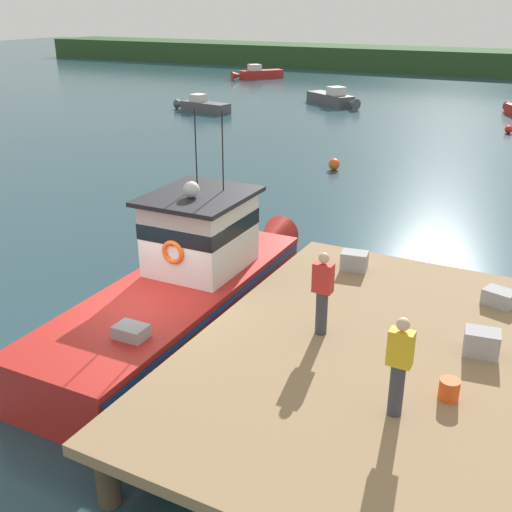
% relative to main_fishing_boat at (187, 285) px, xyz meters
% --- Properties ---
extents(ground_plane, '(200.00, 200.00, 0.00)m').
position_rel_main_fishing_boat_xyz_m(ground_plane, '(-0.19, -1.08, -1.01)').
color(ground_plane, '#23424C').
extents(dock, '(6.00, 9.00, 1.20)m').
position_rel_main_fishing_boat_xyz_m(dock, '(4.61, -1.08, 0.07)').
color(dock, '#4C3D2D').
rests_on(dock, ground).
extents(main_fishing_boat, '(2.71, 9.84, 4.80)m').
position_rel_main_fishing_boat_xyz_m(main_fishing_boat, '(0.00, 0.00, 0.00)').
color(main_fishing_boat, red).
rests_on(main_fishing_boat, ground).
extents(crate_single_by_cleat, '(0.67, 0.53, 0.43)m').
position_rel_main_fishing_boat_xyz_m(crate_single_by_cleat, '(3.19, 2.21, 0.41)').
color(crate_single_by_cleat, '#9E9EA3').
rests_on(crate_single_by_cleat, dock).
extents(crate_single_far, '(0.66, 0.52, 0.46)m').
position_rel_main_fishing_boat_xyz_m(crate_single_far, '(6.42, -0.32, 0.42)').
color(crate_single_far, '#9E9EA3').
rests_on(crate_single_far, dock).
extents(crate_stack_mid_dock, '(0.70, 0.59, 0.32)m').
position_rel_main_fishing_boat_xyz_m(crate_stack_mid_dock, '(6.43, 1.87, 0.36)').
color(crate_stack_mid_dock, '#9E9EA3').
rests_on(crate_stack_mid_dock, dock).
extents(bait_bucket, '(0.32, 0.32, 0.34)m').
position_rel_main_fishing_boat_xyz_m(bait_bucket, '(6.19, -1.94, 0.36)').
color(bait_bucket, '#E04C19').
rests_on(bait_bucket, dock).
extents(deckhand_by_the_boat, '(0.36, 0.22, 1.63)m').
position_rel_main_fishing_boat_xyz_m(deckhand_by_the_boat, '(3.64, -0.94, 1.05)').
color(deckhand_by_the_boat, '#383842').
rests_on(deckhand_by_the_boat, dock).
extents(deckhand_further_back, '(0.36, 0.22, 1.63)m').
position_rel_main_fishing_boat_xyz_m(deckhand_further_back, '(5.55, -2.70, 1.05)').
color(deckhand_further_back, '#383842').
rests_on(deckhand_further_back, dock).
extents(moored_boat_near_channel, '(4.63, 1.69, 1.16)m').
position_rel_main_fishing_boat_xyz_m(moored_boat_near_channel, '(-16.19, 26.06, -0.61)').
color(moored_boat_near_channel, '#4C4C51').
rests_on(moored_boat_near_channel, ground).
extents(moored_boat_off_the_point, '(5.02, 3.76, 1.35)m').
position_rel_main_fishing_boat_xyz_m(moored_boat_off_the_point, '(-9.23, 33.11, -0.54)').
color(moored_boat_off_the_point, '#4C4C51').
rests_on(moored_boat_off_the_point, ground).
extents(moored_boat_far_right, '(4.07, 4.97, 1.37)m').
position_rel_main_fishing_boat_xyz_m(moored_boat_far_right, '(-22.19, 45.97, -0.54)').
color(moored_boat_far_right, red).
rests_on(moored_boat_far_right, ground).
extents(mooring_buoy_spare_mooring, '(0.51, 0.51, 0.51)m').
position_rel_main_fishing_boat_xyz_m(mooring_buoy_spare_mooring, '(-2.22, 15.14, -0.75)').
color(mooring_buoy_spare_mooring, '#EA5B19').
rests_on(mooring_buoy_spare_mooring, ground).
extents(mooring_buoy_outer, '(0.44, 0.44, 0.44)m').
position_rel_main_fishing_boat_xyz_m(mooring_buoy_outer, '(3.66, 27.79, -0.79)').
color(mooring_buoy_outer, red).
rests_on(mooring_buoy_outer, ground).
extents(far_shoreline, '(120.00, 8.00, 2.40)m').
position_rel_main_fishing_boat_xyz_m(far_shoreline, '(-0.19, 60.92, 0.19)').
color(far_shoreline, '#284723').
rests_on(far_shoreline, ground).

